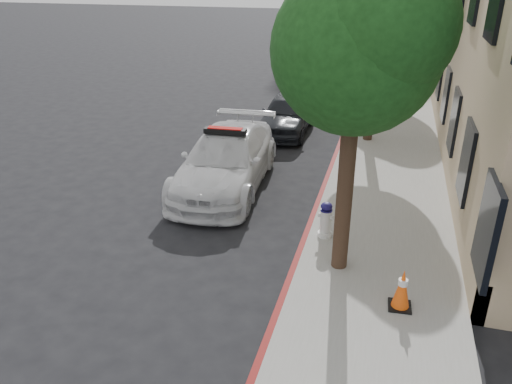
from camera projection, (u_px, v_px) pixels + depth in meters
The scene contains 10 objects.
ground at pixel (230, 210), 12.25m from camera, with size 120.00×120.00×0.00m, color black.
sidewalk at pixel (392, 112), 20.11m from camera, with size 3.20×50.00×0.15m, color gray.
curb_strip at pixel (353, 109), 20.48m from camera, with size 0.12×50.00×0.15m, color maroon.
tree_near at pixel (358, 48), 8.00m from camera, with size 2.92×2.82×5.62m.
tree_mid at pixel (380, 13), 15.05m from camera, with size 2.77×2.64×5.43m.
police_car at pixel (226, 160), 13.27m from camera, with size 2.40×5.28×1.65m.
parked_car_mid at pixel (287, 113), 17.67m from camera, with size 1.60×3.99×1.36m, color black.
parked_car_far at pixel (339, 72), 24.17m from camera, with size 1.59×4.56×1.50m, color black.
fire_hydrant at pixel (326, 220), 10.62m from camera, with size 0.34×0.31×0.80m.
traffic_cone at pixel (402, 289), 8.40m from camera, with size 0.40×0.40×0.74m.
Camera 1 is at (3.53, -10.38, 5.51)m, focal length 35.00 mm.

